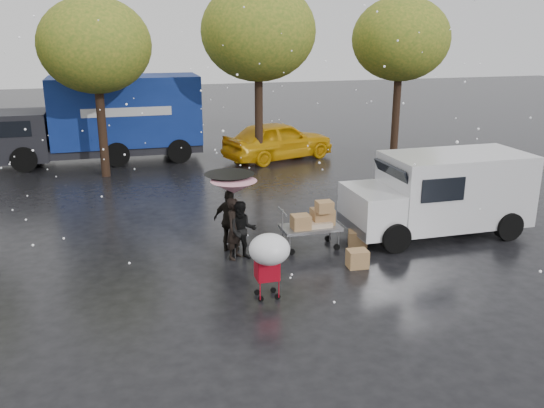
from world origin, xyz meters
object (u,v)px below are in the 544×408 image
object	(u,v)px
vendor_cart	(314,221)
blue_truck	(106,119)
person_black	(230,221)
white_van	(442,192)
shopping_cart	(269,253)
yellow_taxi	(278,140)
person_pink	(235,228)

from	to	relation	value
vendor_cart	blue_truck	xyz separation A→B (m)	(-4.97, 11.75, 1.03)
person_black	white_van	bearing A→B (deg)	-138.67
shopping_cart	blue_truck	distance (m)	14.66
white_van	blue_truck	world-z (taller)	blue_truck
person_black	yellow_taxi	distance (m)	10.60
yellow_taxi	person_pink	bearing A→B (deg)	140.41
vendor_cart	yellow_taxi	size ratio (longest dim) A/B	0.32
yellow_taxi	person_black	bearing A→B (deg)	139.43
vendor_cart	white_van	xyz separation A→B (m)	(3.69, 0.12, 0.43)
person_black	vendor_cart	world-z (taller)	person_black
shopping_cart	white_van	distance (m)	6.18
vendor_cart	blue_truck	bearing A→B (deg)	112.93
person_pink	vendor_cart	world-z (taller)	person_pink
person_pink	vendor_cart	bearing A→B (deg)	-45.94
shopping_cart	person_pink	bearing A→B (deg)	94.64
person_pink	shopping_cart	size ratio (longest dim) A/B	1.05
person_black	vendor_cart	size ratio (longest dim) A/B	1.06
person_pink	white_van	bearing A→B (deg)	-47.04
person_black	white_van	size ratio (longest dim) A/B	0.33
person_black	white_van	world-z (taller)	white_van
vendor_cart	yellow_taxi	world-z (taller)	yellow_taxi
shopping_cart	white_van	bearing A→B (deg)	25.71
vendor_cart	yellow_taxi	bearing A→B (deg)	78.81
person_pink	white_van	world-z (taller)	white_van
yellow_taxi	shopping_cart	bearing A→B (deg)	145.10
blue_truck	yellow_taxi	distance (m)	7.22
person_black	yellow_taxi	xyz separation A→B (m)	(4.09, 9.78, 0.02)
person_pink	blue_truck	size ratio (longest dim) A/B	0.18
person_pink	blue_truck	bearing A→B (deg)	54.19
blue_truck	person_black	bearing A→B (deg)	-75.82
person_pink	yellow_taxi	world-z (taller)	yellow_taxi
person_black	blue_truck	world-z (taller)	blue_truck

